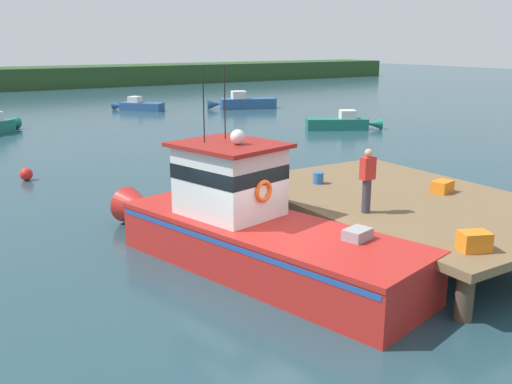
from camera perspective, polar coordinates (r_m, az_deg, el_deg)
ground_plane at (r=13.70m, az=0.32°, el=-8.23°), size 200.00×200.00×0.00m
dock at (r=16.29m, az=14.71°, el=-0.94°), size 6.00×9.00×1.20m
main_fishing_boat at (r=13.84m, az=-0.79°, el=-3.52°), size 4.45×9.94×4.80m
crate_single_far at (r=12.53m, az=21.05°, el=-4.64°), size 0.72×0.64×0.41m
crate_stack_near_edge at (r=17.06m, az=18.19°, el=0.52°), size 0.68×0.56×0.33m
bait_bucket at (r=17.32m, az=6.26°, el=1.41°), size 0.32×0.32×0.34m
deckhand_further_back at (r=14.38m, az=11.10°, el=1.25°), size 0.36×0.22×1.63m
moored_boat_off_the_point at (r=47.51m, az=-1.28°, el=8.97°), size 5.69×3.01×1.44m
moored_boat_far_right at (r=47.11m, az=-11.71°, el=8.48°), size 3.47×3.92×1.11m
moored_boat_outer_mooring at (r=36.40m, az=8.64°, el=6.87°), size 4.61×3.18×1.21m
mooring_buoy_spare_mooring at (r=24.44m, az=-22.06°, el=1.66°), size 0.50×0.50×0.50m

